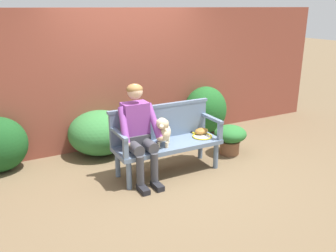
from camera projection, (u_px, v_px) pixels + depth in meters
ground_plane at (168, 172)px, 5.15m from camera, size 40.00×40.00×0.00m
brick_garden_fence at (126, 77)px, 6.06m from camera, size 8.00×0.30×2.23m
hedge_bush_mid_right at (100, 133)px, 5.71m from camera, size 1.00×0.99×0.69m
hedge_bush_mid_left at (205, 110)px, 6.62m from camera, size 0.80×0.72×0.87m
hedge_bush_far_left at (122, 131)px, 5.95m from camera, size 0.72×0.71×0.59m
garden_bench at (168, 147)px, 5.03m from camera, size 1.51×0.53×0.44m
bench_backrest at (160, 121)px, 5.12m from camera, size 1.55×0.06×0.50m
bench_armrest_left_end at (121, 140)px, 4.55m from camera, size 0.06×0.53×0.28m
bench_armrest_right_end at (215, 123)px, 5.19m from camera, size 0.06×0.53×0.28m
person_seated at (138, 130)px, 4.70m from camera, size 0.56×0.66×1.31m
dog_on_bench at (163, 131)px, 4.83m from camera, size 0.34×0.41×0.43m
tennis_racket at (201, 136)px, 5.26m from camera, size 0.34×0.58×0.03m
baseball_glove at (201, 131)px, 5.35m from camera, size 0.25×0.21×0.09m
potted_plant at (230, 137)px, 5.70m from camera, size 0.51×0.51×0.47m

